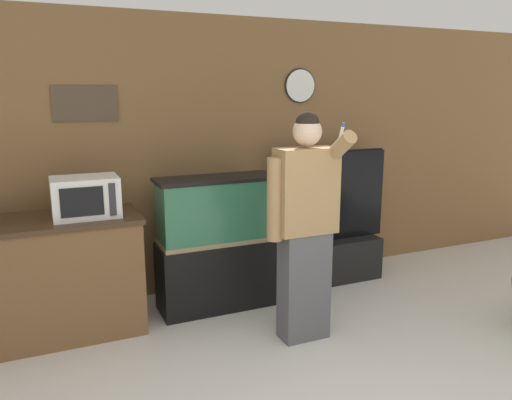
{
  "coord_description": "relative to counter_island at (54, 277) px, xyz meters",
  "views": [
    {
      "loc": [
        -1.31,
        -1.35,
        1.91
      ],
      "look_at": [
        0.29,
        2.27,
        1.05
      ],
      "focal_mm": 35.0,
      "sensor_mm": 36.0,
      "label": 1
    }
  ],
  "objects": [
    {
      "name": "wall_back_paneled",
      "position": [
        1.28,
        0.51,
        0.82
      ],
      "size": [
        10.0,
        0.08,
        2.6
      ],
      "color": "brown",
      "rests_on": "ground_plane"
    },
    {
      "name": "tv_on_stand",
      "position": [
        2.67,
        0.13,
        -0.09
      ],
      "size": [
        1.16,
        0.4,
        1.34
      ],
      "color": "black",
      "rests_on": "ground_plane"
    },
    {
      "name": "aquarium_on_stand",
      "position": [
        1.37,
        -0.02,
        0.12
      ],
      "size": [
        1.07,
        0.41,
        1.19
      ],
      "color": "black",
      "rests_on": "ground_plane"
    },
    {
      "name": "person_standing",
      "position": [
        1.77,
        -0.85,
        0.44
      ],
      "size": [
        0.56,
        0.42,
        1.77
      ],
      "color": "#515156",
      "rests_on": "ground_plane"
    },
    {
      "name": "counter_island",
      "position": [
        0.0,
        0.0,
        0.0
      ],
      "size": [
        1.36,
        0.68,
        0.96
      ],
      "color": "brown",
      "rests_on": "ground_plane"
    },
    {
      "name": "microwave",
      "position": [
        0.28,
        -0.05,
        0.63
      ],
      "size": [
        0.5,
        0.36,
        0.31
      ],
      "color": "white",
      "rests_on": "counter_island"
    }
  ]
}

